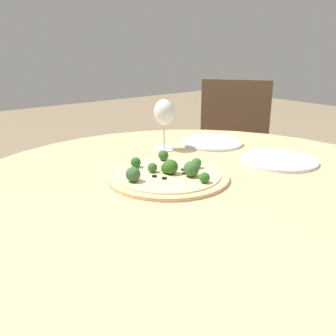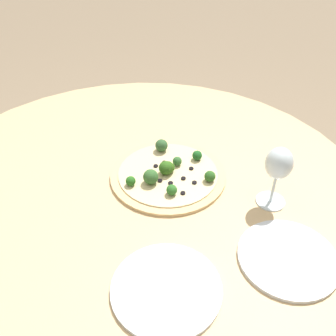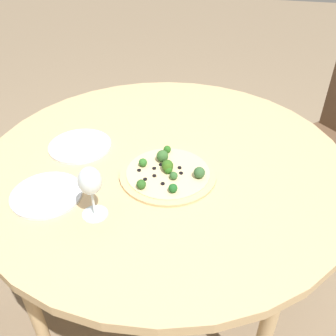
% 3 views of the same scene
% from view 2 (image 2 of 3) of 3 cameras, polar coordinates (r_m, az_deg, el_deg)
% --- Properties ---
extents(ground_plane, '(12.00, 12.00, 0.00)m').
position_cam_2_polar(ground_plane, '(1.65, -3.36, -22.30)').
color(ground_plane, '#847056').
extents(dining_table, '(1.37, 1.37, 0.72)m').
position_cam_2_polar(dining_table, '(1.11, -4.63, -5.14)').
color(dining_table, tan).
rests_on(dining_table, ground_plane).
extents(pizza, '(0.34, 0.34, 0.06)m').
position_cam_2_polar(pizza, '(1.11, -0.01, -0.73)').
color(pizza, tan).
rests_on(pizza, dining_table).
extents(wine_glass, '(0.08, 0.08, 0.18)m').
position_cam_2_polar(wine_glass, '(0.99, 16.50, 0.33)').
color(wine_glass, silver).
rests_on(wine_glass, dining_table).
extents(plate_near, '(0.24, 0.24, 0.01)m').
position_cam_2_polar(plate_near, '(0.85, -0.60, -17.96)').
color(plate_near, silver).
rests_on(plate_near, dining_table).
extents(plate_far, '(0.23, 0.23, 0.01)m').
position_cam_2_polar(plate_far, '(0.94, 17.79, -12.90)').
color(plate_far, silver).
rests_on(plate_far, dining_table).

